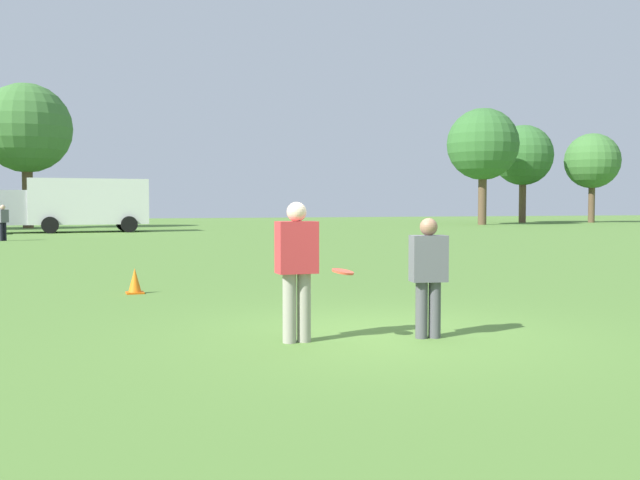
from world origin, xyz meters
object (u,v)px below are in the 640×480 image
Objects in this scene: player_defender at (428,271)px; traffic_cone at (135,281)px; player_thrower at (297,264)px; bystander_sideline_watcher at (3,220)px; box_truck at (77,203)px; frisbee at (343,272)px.

player_defender is 3.13× the size of traffic_cone.
player_thrower reaches higher than traffic_cone.
bystander_sideline_watcher reaches higher than traffic_cone.
box_truck reaches higher than bystander_sideline_watcher.
player_defender is 0.18× the size of box_truck.
bystander_sideline_watcher is at bearing 102.95° from player_defender.
player_defender is 6.68m from traffic_cone.
player_thrower is 37.83m from box_truck.
player_thrower is 1.13× the size of player_defender.
box_truck is at bearing 94.49° from player_defender.
bystander_sideline_watcher is at bearing 99.03° from traffic_cone.
frisbee is 0.03× the size of box_truck.
player_thrower is at bearing 169.99° from player_defender.
player_thrower is at bearing 162.41° from frisbee.
box_truck is at bearing 92.06° from player_thrower.
traffic_cone is at bearing -80.97° from bystander_sideline_watcher.
player_defender is at bearing -77.05° from bystander_sideline_watcher.
player_thrower is 28.51m from bystander_sideline_watcher.
traffic_cone is 0.29× the size of bystander_sideline_watcher.
frisbee is 28.77m from bystander_sideline_watcher.
box_truck is (-0.03, 32.13, 1.52)m from traffic_cone.
player_thrower is 3.55× the size of traffic_cone.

